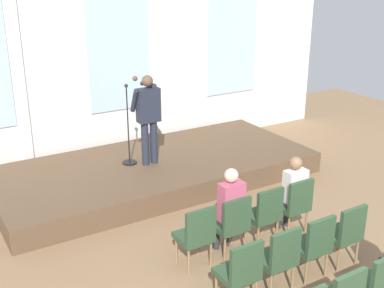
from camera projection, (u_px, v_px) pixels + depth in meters
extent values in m
cube|color=silver|center=(119.00, 71.00, 10.46)|extent=(10.86, 0.10, 3.75)
cube|color=silver|center=(20.00, 83.00, 9.41)|extent=(0.20, 0.08, 3.75)
cube|color=silver|center=(118.00, 46.00, 10.22)|extent=(1.38, 0.04, 2.70)
cube|color=silver|center=(155.00, 68.00, 10.82)|extent=(0.20, 0.08, 3.75)
cube|color=silver|center=(232.00, 37.00, 11.63)|extent=(1.38, 0.04, 2.70)
cube|color=silver|center=(259.00, 56.00, 12.22)|extent=(0.20, 0.08, 3.75)
cube|color=brown|center=(156.00, 170.00, 9.68)|extent=(6.12, 2.72, 0.41)
cylinder|color=#232838|center=(145.00, 144.00, 9.29)|extent=(0.14, 0.14, 0.84)
cylinder|color=#232838|center=(154.00, 142.00, 9.38)|extent=(0.14, 0.14, 0.84)
cube|color=#232838|center=(148.00, 105.00, 9.08)|extent=(0.42, 0.22, 0.63)
cube|color=navy|center=(145.00, 100.00, 9.15)|extent=(0.06, 0.01, 0.38)
sphere|color=brown|center=(147.00, 81.00, 8.94)|extent=(0.21, 0.21, 0.21)
cylinder|color=#232838|center=(134.00, 101.00, 9.00)|extent=(0.09, 0.28, 0.45)
cylinder|color=#232838|center=(152.00, 86.00, 9.15)|extent=(0.15, 0.36, 0.15)
cylinder|color=#232838|center=(146.00, 83.00, 9.22)|extent=(0.11, 0.34, 0.15)
sphere|color=brown|center=(135.00, 79.00, 9.37)|extent=(0.10, 0.10, 0.10)
cylinder|color=black|center=(130.00, 162.00, 9.48)|extent=(0.28, 0.28, 0.03)
cylinder|color=black|center=(128.00, 126.00, 9.23)|extent=(0.02, 0.02, 1.45)
sphere|color=#262626|center=(126.00, 86.00, 8.97)|extent=(0.07, 0.07, 0.07)
cylinder|color=olive|center=(198.00, 243.00, 7.15)|extent=(0.04, 0.04, 0.40)
cylinder|color=olive|center=(176.00, 250.00, 6.98)|extent=(0.04, 0.04, 0.40)
cylinder|color=olive|center=(211.00, 254.00, 6.88)|extent=(0.04, 0.04, 0.40)
cylinder|color=olive|center=(189.00, 261.00, 6.71)|extent=(0.04, 0.04, 0.40)
cube|color=#2D472D|center=(194.00, 237.00, 6.85)|extent=(0.46, 0.44, 0.08)
cube|color=#2D472D|center=(201.00, 225.00, 6.60)|extent=(0.46, 0.06, 0.46)
cylinder|color=olive|center=(232.00, 232.00, 7.44)|extent=(0.04, 0.04, 0.40)
cylinder|color=olive|center=(212.00, 238.00, 7.27)|extent=(0.04, 0.04, 0.40)
cylinder|color=olive|center=(245.00, 242.00, 7.17)|extent=(0.04, 0.04, 0.40)
cylinder|color=olive|center=(225.00, 249.00, 6.99)|extent=(0.04, 0.04, 0.40)
cube|color=#2D472D|center=(229.00, 226.00, 7.14)|extent=(0.46, 0.44, 0.08)
cube|color=#2D472D|center=(237.00, 214.00, 6.89)|extent=(0.46, 0.06, 0.46)
cylinder|color=#2D2D33|center=(216.00, 235.00, 7.31)|extent=(0.10, 0.10, 0.44)
cylinder|color=#2D2D33|center=(226.00, 232.00, 7.40)|extent=(0.10, 0.10, 0.44)
cube|color=#2D2D33|center=(226.00, 220.00, 7.17)|extent=(0.34, 0.36, 0.12)
cube|color=#B24C66|center=(231.00, 202.00, 6.96)|extent=(0.36, 0.20, 0.58)
sphere|color=beige|center=(231.00, 175.00, 6.84)|extent=(0.20, 0.20, 0.20)
cylinder|color=olive|center=(263.00, 222.00, 7.73)|extent=(0.04, 0.04, 0.40)
cylinder|color=olive|center=(244.00, 228.00, 7.56)|extent=(0.04, 0.04, 0.40)
cylinder|color=olive|center=(277.00, 231.00, 7.46)|extent=(0.04, 0.04, 0.40)
cylinder|color=olive|center=(258.00, 238.00, 7.28)|extent=(0.04, 0.04, 0.40)
cube|color=#2D472D|center=(261.00, 216.00, 7.43)|extent=(0.46, 0.44, 0.08)
cube|color=#2D472D|center=(270.00, 204.00, 7.18)|extent=(0.46, 0.06, 0.46)
cylinder|color=olive|center=(291.00, 213.00, 8.02)|extent=(0.04, 0.04, 0.40)
cylinder|color=olive|center=(274.00, 218.00, 7.85)|extent=(0.04, 0.04, 0.40)
cylinder|color=olive|center=(306.00, 222.00, 7.75)|extent=(0.04, 0.04, 0.40)
cylinder|color=olive|center=(289.00, 227.00, 7.57)|extent=(0.04, 0.04, 0.40)
cube|color=#2D472D|center=(291.00, 206.00, 7.72)|extent=(0.46, 0.44, 0.08)
cube|color=#2D472D|center=(301.00, 195.00, 7.47)|extent=(0.46, 0.06, 0.46)
cylinder|color=#2D2D33|center=(278.00, 216.00, 7.89)|extent=(0.10, 0.10, 0.44)
cylinder|color=#2D2D33|center=(287.00, 213.00, 7.98)|extent=(0.10, 0.10, 0.44)
cube|color=#2D2D33|center=(289.00, 201.00, 7.74)|extent=(0.34, 0.36, 0.12)
cube|color=silver|center=(295.00, 186.00, 7.55)|extent=(0.36, 0.20, 0.51)
sphere|color=#8C6647|center=(296.00, 163.00, 7.44)|extent=(0.20, 0.20, 0.20)
cylinder|color=olive|center=(240.00, 278.00, 6.34)|extent=(0.04, 0.04, 0.40)
cylinder|color=olive|center=(216.00, 287.00, 6.16)|extent=(0.04, 0.04, 0.40)
cube|color=#2D472D|center=(236.00, 273.00, 6.03)|extent=(0.46, 0.44, 0.08)
cube|color=#2D472D|center=(247.00, 262.00, 5.79)|extent=(0.46, 0.06, 0.46)
cylinder|color=olive|center=(275.00, 265.00, 6.63)|extent=(0.04, 0.04, 0.40)
cylinder|color=olive|center=(254.00, 273.00, 6.45)|extent=(0.04, 0.04, 0.40)
cylinder|color=olive|center=(293.00, 278.00, 6.35)|extent=(0.04, 0.04, 0.40)
cylinder|color=olive|center=(271.00, 287.00, 6.18)|extent=(0.04, 0.04, 0.40)
cube|color=#2D472D|center=(274.00, 259.00, 6.32)|extent=(0.46, 0.44, 0.08)
cube|color=#2D472D|center=(286.00, 248.00, 6.08)|extent=(0.46, 0.06, 0.46)
cylinder|color=olive|center=(308.00, 252.00, 6.92)|extent=(0.04, 0.04, 0.40)
cylinder|color=olive|center=(289.00, 260.00, 6.74)|extent=(0.04, 0.04, 0.40)
cylinder|color=olive|center=(326.00, 264.00, 6.64)|extent=(0.04, 0.04, 0.40)
cylinder|color=olive|center=(306.00, 272.00, 6.47)|extent=(0.04, 0.04, 0.40)
cube|color=#2D472D|center=(309.00, 247.00, 6.61)|extent=(0.46, 0.44, 0.08)
cube|color=#2D472D|center=(321.00, 235.00, 6.36)|extent=(0.46, 0.06, 0.46)
cylinder|color=olive|center=(338.00, 241.00, 7.20)|extent=(0.04, 0.04, 0.40)
cylinder|color=olive|center=(321.00, 248.00, 7.03)|extent=(0.04, 0.04, 0.40)
cylinder|color=olive|center=(357.00, 252.00, 6.93)|extent=(0.04, 0.04, 0.40)
cylinder|color=olive|center=(339.00, 259.00, 6.76)|extent=(0.04, 0.04, 0.40)
cube|color=#2D472D|center=(340.00, 235.00, 6.90)|extent=(0.46, 0.44, 0.08)
cube|color=#2D472D|center=(353.00, 223.00, 6.65)|extent=(0.46, 0.06, 0.46)
cube|color=#2D472D|center=(370.00, 286.00, 5.79)|extent=(0.46, 0.44, 0.08)
cylinder|color=olive|center=(379.00, 285.00, 6.21)|extent=(0.04, 0.04, 0.40)
cylinder|color=#2D2D33|center=(383.00, 281.00, 6.26)|extent=(0.10, 0.10, 0.44)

